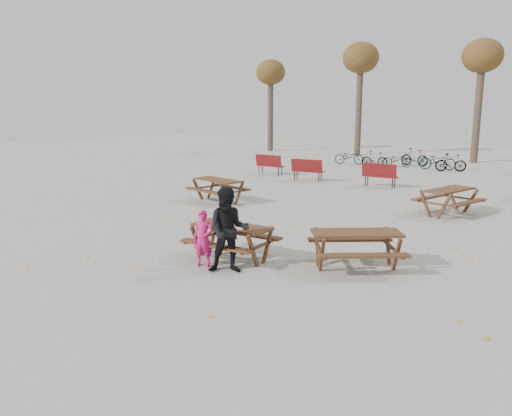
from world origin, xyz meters
The scene contains 14 objects.
ground centered at (0.00, 0.00, 0.00)m, with size 80.00×80.00×0.00m, color gray.
main_picnic_table centered at (0.00, 0.00, 0.59)m, with size 1.80×1.45×0.78m.
food_tray centered at (0.34, -0.16, 0.79)m, with size 0.18×0.11×0.04m, color white.
bread_roll centered at (0.34, -0.16, 0.83)m, with size 0.14×0.06×0.05m, color tan.
soda_bottle centered at (-0.13, -0.18, 0.85)m, with size 0.07×0.07×0.17m.
child centered at (-0.22, -0.73, 0.61)m, with size 0.44×0.29×1.22m, color #D11A6A.
adult centered at (0.46, -0.77, 0.89)m, with size 0.86×0.67×1.78m, color black.
picnic_table_east centered at (2.58, 0.87, 0.40)m, with size 1.85×1.49×0.80m, color #372014, non-canonical shape.
picnic_table_north centered at (-4.43, 5.41, 0.41)m, with size 1.90×1.53×0.82m, color #372014, non-canonical shape.
picnic_table_far centered at (3.03, 7.60, 0.41)m, with size 1.91×1.54×0.82m, color #372014, non-canonical shape.
park_bench_row centered at (-1.51, 12.15, 0.52)m, with size 13.59×1.54×1.03m.
bicycle_row centered at (-1.86, 19.58, 0.47)m, with size 7.61×2.52×1.01m.
tree_row centered at (0.90, 25.15, 6.19)m, with size 32.17×3.52×8.26m.
fallen_leaves centered at (0.50, 2.50, 0.00)m, with size 11.00×11.00×0.01m, color orange, non-canonical shape.
Camera 1 is at (6.24, -8.77, 3.34)m, focal length 35.00 mm.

